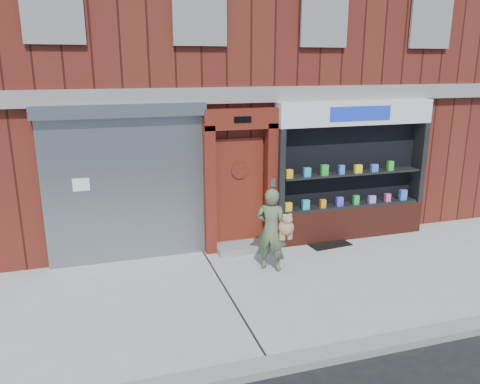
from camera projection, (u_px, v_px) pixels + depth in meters
name	position (u px, v px, depth m)	size (l,w,h in m)	color
ground	(312.00, 281.00, 8.32)	(80.00, 80.00, 0.00)	#9E9E99
curb	(381.00, 345.00, 6.33)	(60.00, 0.30, 0.12)	gray
building	(222.00, 54.00, 12.78)	(12.00, 8.16, 8.00)	#591B14
shutter_bay	(125.00, 175.00, 8.79)	(3.10, 0.30, 3.04)	gray
red_door_bay	(240.00, 181.00, 9.44)	(1.52, 0.58, 2.90)	#59180F
pharmacy_bay	(351.00, 177.00, 10.13)	(3.50, 0.41, 3.00)	maroon
woman	(273.00, 229.00, 8.60)	(0.71, 0.64, 1.57)	#5A6945
doormat	(327.00, 243.00, 10.06)	(0.89, 0.62, 0.02)	black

